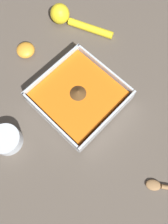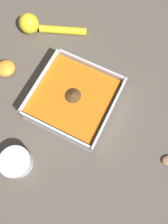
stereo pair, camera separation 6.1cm
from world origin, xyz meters
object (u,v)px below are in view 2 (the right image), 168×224
Objects in this scene: lemon_half at (6,68)px; lemon_squeezer at (38,25)px; square_dish at (74,99)px; spice_bowl at (16,162)px.

lemon_squeezer is at bearing 176.13° from lemon_half.
square_dish is at bearing 120.36° from lemon_squeezer.
lemon_half is at bearing -141.08° from spice_bowl.
square_dish is 1.07× the size of lemon_squeezer.
square_dish is 2.73× the size of spice_bowl.
square_dish is 0.24m from lemon_half.
lemon_squeezer is (-0.18, -0.23, 0.00)m from square_dish.
square_dish is 0.29m from lemon_squeezer.
spice_bowl is (0.23, -0.06, -0.01)m from square_dish.
lemon_squeezer is 0.18m from lemon_half.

